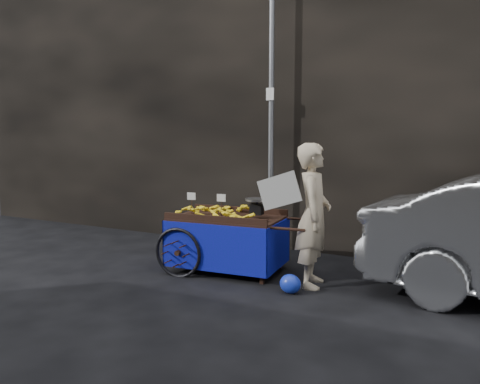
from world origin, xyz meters
The scene contains 6 objects.
ground centered at (0.00, 0.00, 0.00)m, with size 80.00×80.00×0.00m, color black.
building_wall centered at (0.39, 2.60, 2.50)m, with size 13.50×2.00×5.00m.
street_pole centered at (0.30, 1.30, 2.01)m, with size 0.12×0.10×4.00m.
banana_cart centered at (0.15, 0.12, 0.65)m, with size 2.01×1.08×1.06m.
vendor centered at (1.40, 0.05, 0.85)m, with size 0.91×0.70×1.70m.
plastic_bag centered at (1.27, -0.34, 0.11)m, with size 0.25×0.20×0.22m, color #1930C0.
Camera 1 is at (3.14, -5.18, 1.78)m, focal length 35.00 mm.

